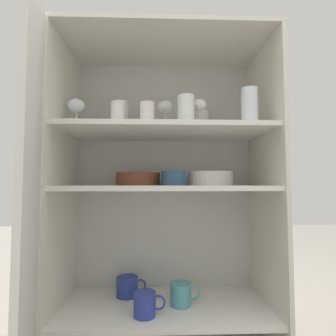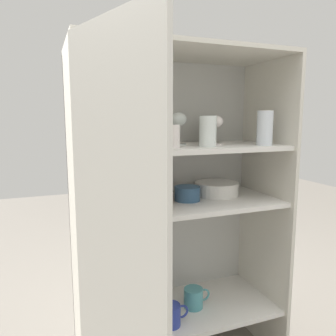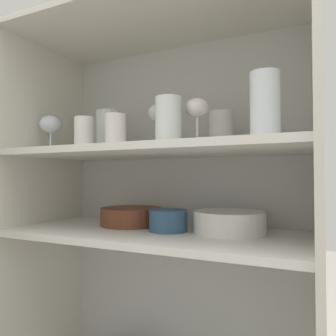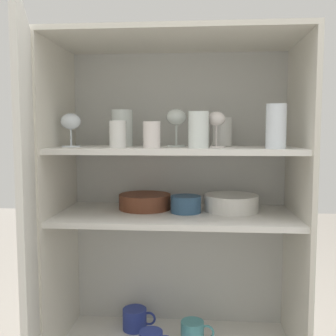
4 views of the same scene
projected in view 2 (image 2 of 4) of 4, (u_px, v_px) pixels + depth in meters
cupboard_back_panel at (165, 207)px, 1.64m from camera, size 0.91×0.02×1.40m
cupboard_side_left at (76, 231)px, 1.29m from camera, size 0.02×0.42×1.40m
cupboard_side_right at (264, 209)px, 1.61m from camera, size 0.02×0.42×1.40m
cupboard_top_panel at (181, 52)px, 1.34m from camera, size 0.91×0.42×0.02m
shelf_board_lower at (180, 311)px, 1.52m from camera, size 0.88×0.38×0.02m
shelf_board_middle at (180, 204)px, 1.44m from camera, size 0.88×0.38×0.02m
shelf_board_upper at (181, 148)px, 1.40m from camera, size 0.88×0.38×0.02m
cupboard_door at (116, 276)px, 0.92m from camera, size 0.17×0.43×1.40m
tumbler_glass_0 at (172, 136)px, 1.28m from camera, size 0.06×0.06×0.09m
tumbler_glass_1 at (265, 128)px, 1.40m from camera, size 0.07×0.07×0.15m
tumbler_glass_2 at (142, 136)px, 1.24m from camera, size 0.06×0.06×0.09m
tumbler_glass_3 at (208, 131)px, 1.34m from camera, size 0.07×0.07×0.13m
tumbler_glass_4 at (130, 129)px, 1.36m from camera, size 0.08×0.08×0.14m
tumbler_glass_5 at (207, 131)px, 1.54m from camera, size 0.08×0.08×0.11m
wine_glass_0 at (90, 126)px, 1.22m from camera, size 0.07×0.07×0.12m
wine_glass_1 at (178, 122)px, 1.41m from camera, size 0.08×0.08×0.14m
wine_glass_2 at (215, 124)px, 1.41m from camera, size 0.07×0.07×0.13m
plate_stack_white at (217, 189)px, 1.56m from camera, size 0.21×0.21×0.06m
mixing_bowl_large at (148, 194)px, 1.45m from camera, size 0.20×0.20×0.06m
serving_bowl_small at (187, 193)px, 1.46m from camera, size 0.12×0.12×0.06m
coffee_mug_primary at (194, 298)px, 1.53m from camera, size 0.13×0.09×0.09m
coffee_mug_extra_1 at (171, 315)px, 1.39m from camera, size 0.13×0.09×0.09m
coffee_mug_extra_2 at (138, 298)px, 1.53m from camera, size 0.14×0.10×0.09m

